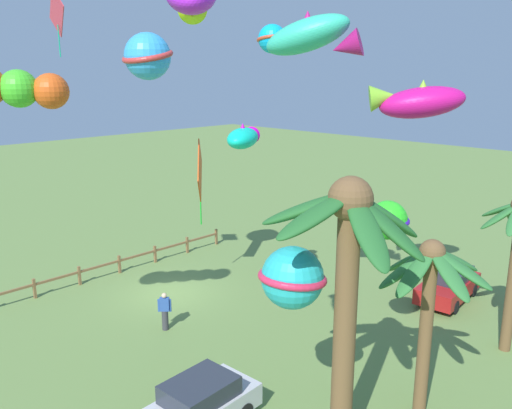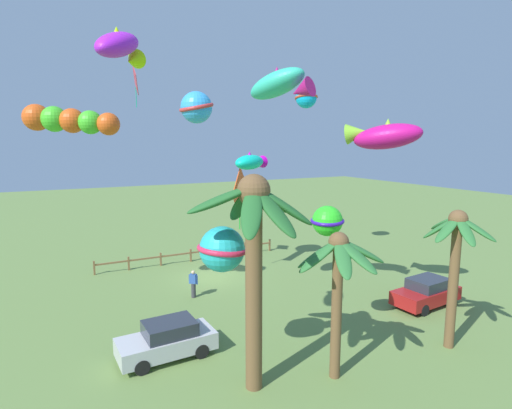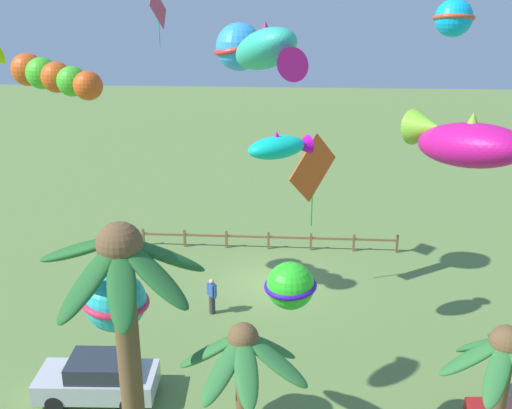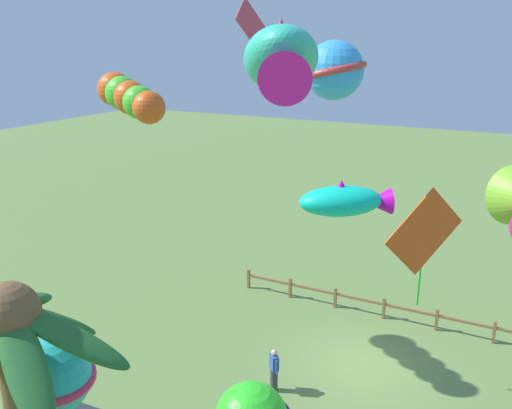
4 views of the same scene
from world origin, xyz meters
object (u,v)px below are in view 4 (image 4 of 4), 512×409
spectator_0 (274,370)px  kite_ball_10 (52,377)px  kite_fish_8 (346,201)px  palm_tree_2 (19,386)px  kite_ball_3 (334,70)px  kite_fish_5 (281,62)px  kite_tube_9 (128,96)px  kite_diamond_2 (251,24)px  kite_diamond_4 (424,234)px

spectator_0 → kite_ball_10: (1.44, 7.93, 4.10)m
spectator_0 → kite_fish_8: bearing=148.3°
palm_tree_2 → kite_ball_3: kite_ball_3 is taller
kite_ball_3 → kite_fish_5: kite_fish_5 is taller
palm_tree_2 → kite_fish_5: kite_fish_5 is taller
kite_fish_5 → kite_ball_10: (3.97, 2.69, -6.38)m
palm_tree_2 → kite_tube_9: bearing=-61.8°
kite_ball_3 → kite_tube_9: size_ratio=0.55×
palm_tree_2 → kite_fish_5: (-3.33, -3.94, 5.61)m
palm_tree_2 → kite_diamond_2: size_ratio=3.24×
spectator_0 → kite_fish_8: size_ratio=0.63×
palm_tree_2 → kite_fish_8: 8.52m
spectator_0 → kite_ball_3: 10.20m
kite_fish_5 → kite_diamond_4: bearing=-101.5°
kite_ball_3 → palm_tree_2: bearing=80.5°
kite_diamond_2 → kite_fish_8: size_ratio=0.94×
kite_fish_8 → kite_diamond_2: bearing=-40.6°
kite_diamond_4 → kite_tube_9: (10.02, 2.22, 4.14)m
palm_tree_2 → kite_fish_5: 7.62m
kite_fish_8 → kite_tube_9: kite_tube_9 is taller
kite_diamond_4 → kite_ball_10: size_ratio=2.20×
kite_diamond_2 → kite_fish_5: (-4.76, 7.82, -0.91)m
kite_fish_8 → kite_ball_10: size_ratio=1.36×
kite_fish_5 → kite_tube_9: 10.23m
kite_fish_5 → kite_ball_10: size_ratio=1.86×
palm_tree_2 → kite_diamond_4: palm_tree_2 is taller
kite_diamond_2 → kite_fish_5: kite_diamond_2 is taller
kite_diamond_4 → kite_fish_5: 9.77m
spectator_0 → kite_diamond_2: size_ratio=0.67×
palm_tree_2 → kite_ball_10: 1.60m
kite_ball_3 → kite_tube_9: bearing=12.6°
spectator_0 → kite_ball_10: 9.04m
kite_diamond_4 → kite_fish_8: size_ratio=1.62×
kite_fish_8 → kite_ball_3: bearing=-64.5°
kite_diamond_4 → kite_tube_9: kite_tube_9 is taller
kite_ball_3 → kite_tube_9: 7.21m
kite_diamond_2 → kite_fish_8: 8.00m
spectator_0 → kite_fish_8: kite_fish_8 is taller
kite_fish_8 → kite_tube_9: (8.72, -2.10, 2.08)m
spectator_0 → kite_diamond_4: kite_diamond_4 is taller
palm_tree_2 → kite_diamond_2: 13.52m
kite_diamond_4 → kite_ball_10: bearing=62.1°
spectator_0 → palm_tree_2: bearing=85.0°
kite_tube_9 → kite_ball_10: (-4.46, 8.29, -4.88)m
spectator_0 → kite_tube_9: 10.75m
palm_tree_2 → kite_ball_10: palm_tree_2 is taller
kite_ball_3 → kite_diamond_2: bearing=-11.4°
kite_diamond_4 → kite_fish_8: kite_fish_8 is taller
spectator_0 → kite_fish_5: kite_fish_5 is taller
kite_diamond_4 → kite_fish_8: (1.31, 4.32, 2.07)m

